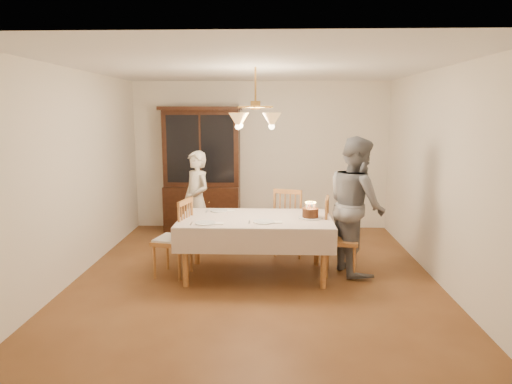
{
  "coord_description": "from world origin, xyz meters",
  "views": [
    {
      "loc": [
        0.2,
        -5.59,
        2.07
      ],
      "look_at": [
        0.0,
        0.2,
        1.05
      ],
      "focal_mm": 32.0,
      "sensor_mm": 36.0,
      "label": 1
    }
  ],
  "objects_px": {
    "chair_far_side": "(290,225)",
    "elderly_woman": "(197,200)",
    "china_hutch": "(202,172)",
    "dining_table": "(255,223)",
    "birthday_cake": "(310,214)"
  },
  "relations": [
    {
      "from": "chair_far_side",
      "to": "elderly_woman",
      "type": "distance_m",
      "value": 1.47
    },
    {
      "from": "chair_far_side",
      "to": "birthday_cake",
      "type": "xyz_separation_m",
      "value": [
        0.21,
        -0.88,
        0.37
      ]
    },
    {
      "from": "dining_table",
      "to": "elderly_woman",
      "type": "relative_size",
      "value": 1.27
    },
    {
      "from": "dining_table",
      "to": "chair_far_side",
      "type": "relative_size",
      "value": 1.9
    },
    {
      "from": "dining_table",
      "to": "birthday_cake",
      "type": "distance_m",
      "value": 0.7
    },
    {
      "from": "china_hutch",
      "to": "elderly_woman",
      "type": "relative_size",
      "value": 1.44
    },
    {
      "from": "dining_table",
      "to": "elderly_woman",
      "type": "bearing_deg",
      "value": 129.09
    },
    {
      "from": "china_hutch",
      "to": "elderly_woman",
      "type": "bearing_deg",
      "value": -85.85
    },
    {
      "from": "chair_far_side",
      "to": "birthday_cake",
      "type": "bearing_deg",
      "value": -76.29
    },
    {
      "from": "chair_far_side",
      "to": "elderly_woman",
      "type": "xyz_separation_m",
      "value": [
        -1.41,
        0.28,
        0.31
      ]
    },
    {
      "from": "dining_table",
      "to": "chair_far_side",
      "type": "height_order",
      "value": "chair_far_side"
    },
    {
      "from": "dining_table",
      "to": "birthday_cake",
      "type": "relative_size",
      "value": 6.33
    },
    {
      "from": "elderly_woman",
      "to": "china_hutch",
      "type": "bearing_deg",
      "value": 142.92
    },
    {
      "from": "dining_table",
      "to": "elderly_woman",
      "type": "height_order",
      "value": "elderly_woman"
    },
    {
      "from": "china_hutch",
      "to": "chair_far_side",
      "type": "distance_m",
      "value": 2.12
    }
  ]
}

